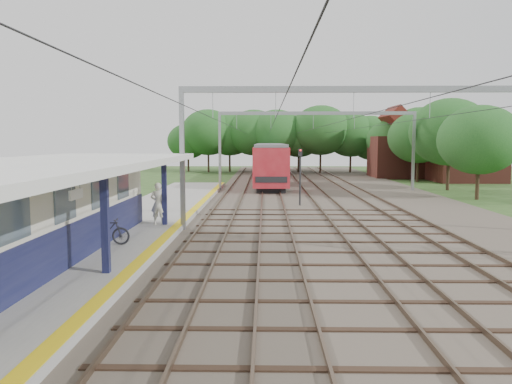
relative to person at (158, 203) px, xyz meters
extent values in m
plane|color=#2D4C1E|center=(6.21, -15.00, -1.38)|extent=(160.00, 160.00, 0.00)
cube|color=#473D33|center=(10.21, 15.00, -1.33)|extent=(18.00, 90.00, 0.10)
cube|color=gray|center=(-1.29, -1.00, -1.20)|extent=(5.00, 52.00, 0.35)
cube|color=yellow|center=(0.96, -1.00, -1.02)|extent=(0.45, 52.00, 0.01)
cube|color=beige|center=(-2.69, -8.00, 0.67)|extent=(3.20, 18.00, 3.40)
cube|color=#13163C|center=(-1.07, -8.00, -0.33)|extent=(0.06, 18.00, 1.40)
cube|color=slate|center=(-1.06, -8.00, 1.17)|extent=(0.05, 16.00, 1.30)
cube|color=#13163C|center=(0.31, -9.00, 0.57)|extent=(0.22, 0.22, 3.20)
cube|color=#13163C|center=(0.31, 0.00, 0.57)|extent=(0.22, 0.22, 3.20)
cube|color=silver|center=(-1.59, -9.00, 2.29)|extent=(6.40, 20.00, 0.24)
cube|color=white|center=(0.21, -11.00, 1.62)|extent=(0.06, 0.85, 0.26)
cube|color=brown|center=(1.99, 15.00, -1.20)|extent=(0.07, 88.00, 0.15)
cube|color=brown|center=(3.43, 15.00, -1.20)|extent=(0.07, 88.00, 0.15)
cube|color=brown|center=(4.99, 15.00, -1.20)|extent=(0.07, 88.00, 0.15)
cube|color=brown|center=(6.43, 15.00, -1.20)|extent=(0.07, 88.00, 0.15)
cube|color=brown|center=(8.69, 15.00, -1.20)|extent=(0.07, 88.00, 0.15)
cube|color=brown|center=(10.13, 15.00, -1.20)|extent=(0.07, 88.00, 0.15)
cube|color=brown|center=(12.29, 15.00, -1.20)|extent=(0.07, 88.00, 0.15)
cube|color=brown|center=(13.73, 15.00, -1.20)|extent=(0.07, 88.00, 0.15)
cube|color=gray|center=(1.21, 0.00, 2.12)|extent=(0.22, 0.22, 7.00)
cube|color=gray|center=(9.71, 0.00, 5.47)|extent=(17.00, 0.20, 0.30)
cube|color=gray|center=(1.21, 20.00, 2.12)|extent=(0.22, 0.22, 7.00)
cube|color=gray|center=(18.21, 20.00, 2.12)|extent=(0.22, 0.22, 7.00)
cube|color=gray|center=(9.71, 20.00, 5.47)|extent=(17.00, 0.20, 0.30)
cylinder|color=black|center=(2.71, 15.00, 4.12)|extent=(0.02, 88.00, 0.02)
cylinder|color=black|center=(5.71, 15.00, 4.12)|extent=(0.02, 88.00, 0.02)
cylinder|color=black|center=(9.41, 15.00, 4.12)|extent=(0.02, 88.00, 0.02)
cylinder|color=black|center=(13.01, 15.00, 4.12)|extent=(0.02, 88.00, 0.02)
cylinder|color=#382619|center=(-3.79, 46.00, 0.06)|extent=(0.28, 0.28, 2.88)
ellipsoid|color=#1A4B1C|center=(-3.79, 46.00, 3.58)|extent=(6.72, 6.72, 5.76)
cylinder|color=#382619|center=(2.21, 48.00, -0.12)|extent=(0.28, 0.28, 2.52)
ellipsoid|color=#1A4B1C|center=(2.21, 48.00, 2.96)|extent=(5.88, 5.88, 5.04)
cylinder|color=#382619|center=(8.21, 45.00, 0.24)|extent=(0.28, 0.28, 3.24)
ellipsoid|color=#1A4B1C|center=(8.21, 45.00, 4.20)|extent=(7.56, 7.56, 6.48)
cylinder|color=#382619|center=(14.21, 47.00, -0.03)|extent=(0.28, 0.28, 2.70)
ellipsoid|color=#1A4B1C|center=(14.21, 47.00, 3.27)|extent=(6.30, 6.30, 5.40)
cylinder|color=#382619|center=(20.71, 23.00, -0.12)|extent=(0.28, 0.28, 2.52)
ellipsoid|color=#1A4B1C|center=(20.71, 23.00, 2.96)|extent=(5.88, 5.88, 5.04)
cylinder|color=#382619|center=(21.21, 39.00, 0.06)|extent=(0.28, 0.28, 2.88)
ellipsoid|color=#1A4B1C|center=(21.21, 39.00, 3.58)|extent=(6.72, 6.72, 5.76)
cube|color=brown|center=(27.21, 31.00, 0.87)|extent=(7.00, 6.00, 4.50)
cube|color=#5E1F17|center=(27.21, 31.00, 4.02)|extent=(4.99, 6.12, 4.99)
cube|color=brown|center=(22.21, 37.00, 1.12)|extent=(8.00, 6.00, 5.00)
cube|color=#5E1F17|center=(22.21, 37.00, 4.52)|extent=(5.52, 6.12, 5.52)
imported|color=silver|center=(0.00, 0.00, 0.00)|extent=(0.76, 0.51, 2.06)
imported|color=black|center=(-0.99, -4.87, -0.49)|extent=(1.81, 0.55, 1.08)
cube|color=black|center=(5.71, 25.91, -1.06)|extent=(2.44, 17.45, 0.44)
cube|color=#AA1922|center=(5.71, 25.91, 0.84)|extent=(3.06, 18.97, 3.34)
cube|color=black|center=(5.71, 25.91, 1.20)|extent=(3.10, 17.45, 0.95)
cube|color=slate|center=(5.71, 25.91, 2.63)|extent=(2.81, 18.97, 0.28)
cube|color=black|center=(5.71, 45.48, -1.06)|extent=(2.44, 17.45, 0.44)
cube|color=#AA1922|center=(5.71, 45.48, 0.84)|extent=(3.06, 18.97, 3.34)
cube|color=black|center=(5.71, 45.48, 1.20)|extent=(3.10, 17.45, 0.95)
cube|color=slate|center=(5.71, 45.48, 2.63)|extent=(2.81, 18.97, 0.28)
cylinder|color=black|center=(7.56, 9.39, 0.40)|extent=(0.12, 0.12, 3.56)
cube|color=black|center=(7.56, 9.39, 2.28)|extent=(0.27, 0.16, 0.49)
sphere|color=red|center=(7.56, 9.29, 2.43)|extent=(0.12, 0.12, 0.12)
camera|label=1|loc=(5.22, -24.01, 3.01)|focal=35.00mm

